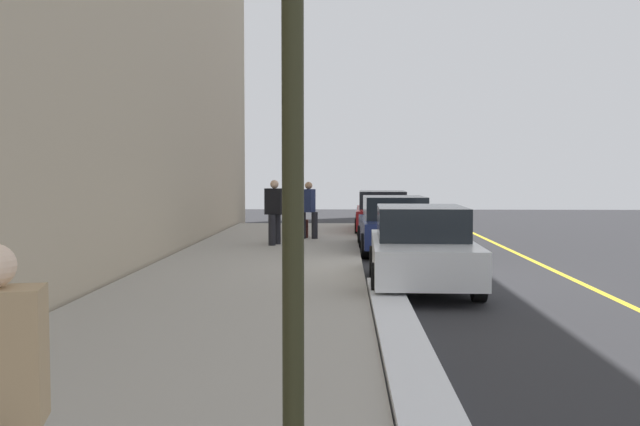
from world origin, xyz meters
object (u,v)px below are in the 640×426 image
parked_car_white (421,247)px  pedestrian_navy_coat (309,208)px  parked_car_navy (395,225)px  traffic_light_pole (292,5)px  pedestrian_black_coat (275,210)px  rolling_suitcase (305,228)px  parked_car_red (382,212)px

parked_car_white → pedestrian_navy_coat: bearing=-163.1°
parked_car_navy → traffic_light_pole: 15.63m
parked_car_navy → pedestrian_black_coat: (-0.51, -3.29, 0.35)m
traffic_light_pole → rolling_suitcase: (-18.19, -0.97, -2.59)m
parked_car_white → pedestrian_navy_coat: pedestrian_navy_coat is taller
parked_car_red → parked_car_navy: bearing=0.2°
parked_car_white → pedestrian_black_coat: (-6.38, -3.38, 0.35)m
parked_car_navy → pedestrian_navy_coat: size_ratio=2.45×
parked_car_white → pedestrian_navy_coat: 8.68m
parked_car_navy → rolling_suitcase: bearing=-137.4°
parked_car_red → traffic_light_pole: bearing=-4.3°
traffic_light_pole → parked_car_navy: bearing=174.0°
parked_car_red → parked_car_white: size_ratio=1.03×
parked_car_navy → parked_car_white: bearing=0.8°
rolling_suitcase → pedestrian_black_coat: bearing=-17.0°
pedestrian_black_coat → traffic_light_pole: traffic_light_pole is taller
parked_car_white → traffic_light_pole: bearing=-10.2°
pedestrian_navy_coat → rolling_suitcase: size_ratio=1.89×
parked_car_red → parked_car_navy: size_ratio=1.10×
pedestrian_navy_coat → pedestrian_black_coat: bearing=-23.8°
parked_car_white → pedestrian_black_coat: size_ratio=2.51×
pedestrian_black_coat → rolling_suitcase: bearing=163.0°
parked_car_red → parked_car_navy: (5.96, 0.02, -0.00)m
rolling_suitcase → traffic_light_pole: bearing=3.0°
parked_car_navy → traffic_light_pole: bearing=-6.0°
pedestrian_black_coat → traffic_light_pole: (15.89, 1.67, 1.91)m
pedestrian_navy_coat → pedestrian_black_coat: pedestrian_black_coat is taller
pedestrian_black_coat → parked_car_white: bearing=27.9°
parked_car_navy → pedestrian_black_coat: pedestrian_black_coat is taller
parked_car_navy → pedestrian_black_coat: size_ratio=2.35×
parked_car_navy → pedestrian_navy_coat: pedestrian_navy_coat is taller
pedestrian_navy_coat → pedestrian_black_coat: size_ratio=0.96×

